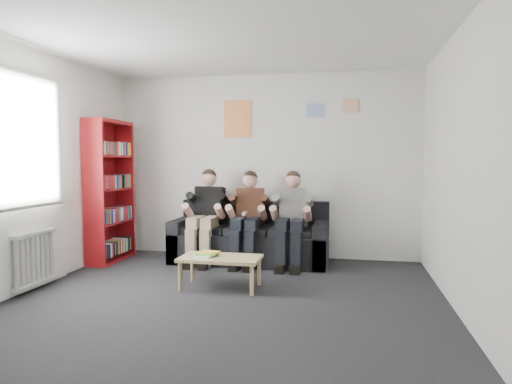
% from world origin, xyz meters
% --- Properties ---
extents(room_shell, '(5.00, 5.00, 5.00)m').
position_xyz_m(room_shell, '(0.00, 0.00, 1.35)').
color(room_shell, black).
rests_on(room_shell, ground).
extents(sofa, '(2.17, 0.89, 0.84)m').
position_xyz_m(sofa, '(-0.12, 2.09, 0.30)').
color(sofa, black).
rests_on(sofa, ground).
extents(bookshelf, '(0.30, 0.90, 2.00)m').
position_xyz_m(bookshelf, '(-2.07, 1.73, 1.00)').
color(bookshelf, maroon).
rests_on(bookshelf, ground).
extents(coffee_table, '(0.89, 0.49, 0.36)m').
position_xyz_m(coffee_table, '(-0.16, 0.68, 0.31)').
color(coffee_table, '#D6BC7B').
rests_on(coffee_table, ground).
extents(game_cases, '(0.25, 0.22, 0.05)m').
position_xyz_m(game_cases, '(-0.32, 0.67, 0.38)').
color(game_cases, white).
rests_on(game_cases, coffee_table).
extents(person_left, '(0.40, 0.85, 1.31)m').
position_xyz_m(person_left, '(-0.72, 1.89, 0.65)').
color(person_left, black).
rests_on(person_left, sofa).
extents(person_middle, '(0.39, 0.83, 1.29)m').
position_xyz_m(person_middle, '(-0.12, 1.89, 0.65)').
color(person_middle, '#542C1C').
rests_on(person_middle, sofa).
extents(person_right, '(0.39, 0.83, 1.29)m').
position_xyz_m(person_right, '(0.49, 1.89, 0.65)').
color(person_right, silver).
rests_on(person_right, sofa).
extents(radiator, '(0.10, 0.64, 0.60)m').
position_xyz_m(radiator, '(-2.15, 0.20, 0.35)').
color(radiator, silver).
rests_on(radiator, ground).
extents(window, '(0.05, 1.30, 2.36)m').
position_xyz_m(window, '(-2.22, 0.20, 1.03)').
color(window, white).
rests_on(window, room_shell).
extents(poster_large, '(0.42, 0.01, 0.55)m').
position_xyz_m(poster_large, '(-0.40, 2.49, 2.05)').
color(poster_large, gold).
rests_on(poster_large, room_shell).
extents(poster_blue, '(0.25, 0.01, 0.20)m').
position_xyz_m(poster_blue, '(0.75, 2.49, 2.15)').
color(poster_blue, '#406FDB').
rests_on(poster_blue, room_shell).
extents(poster_pink, '(0.22, 0.01, 0.18)m').
position_xyz_m(poster_pink, '(1.25, 2.49, 2.20)').
color(poster_pink, '#C23C97').
rests_on(poster_pink, room_shell).
extents(poster_sign, '(0.20, 0.01, 0.14)m').
position_xyz_m(poster_sign, '(-1.00, 2.49, 2.25)').
color(poster_sign, white).
rests_on(poster_sign, room_shell).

